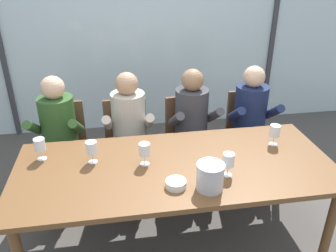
# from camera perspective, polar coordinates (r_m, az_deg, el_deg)

# --- Properties ---
(ground) EXTENTS (14.00, 14.00, 0.00)m
(ground) POSITION_cam_1_polar(r_m,az_deg,el_deg) (3.81, -1.59, -7.63)
(ground) COLOR #4C4742
(window_glass_panel) EXTENTS (7.58, 0.03, 2.60)m
(window_glass_panel) POSITION_cam_1_polar(r_m,az_deg,el_deg) (4.45, -4.04, 15.60)
(window_glass_panel) COLOR silver
(window_glass_panel) RESTS_ON ground
(window_mullion_right) EXTENTS (0.06, 0.06, 2.60)m
(window_mullion_right) POSITION_cam_1_polar(r_m,az_deg,el_deg) (4.89, 17.08, 15.55)
(window_mullion_right) COLOR #38383D
(window_mullion_right) RESTS_ON ground
(hillside_vineyard) EXTENTS (13.58, 2.40, 1.43)m
(hillside_vineyard) POSITION_cam_1_polar(r_m,az_deg,el_deg) (7.65, -6.31, 15.65)
(hillside_vineyard) COLOR #477A38
(hillside_vineyard) RESTS_ON ground
(dining_table) EXTENTS (2.38, 1.01, 0.74)m
(dining_table) POSITION_cam_1_polar(r_m,az_deg,el_deg) (2.62, 1.25, -7.63)
(dining_table) COLOR brown
(dining_table) RESTS_ON ground
(chair_near_curtain) EXTENTS (0.45, 0.45, 0.88)m
(chair_near_curtain) POSITION_cam_1_polar(r_m,az_deg,el_deg) (3.51, -16.85, -2.37)
(chair_near_curtain) COLOR brown
(chair_near_curtain) RESTS_ON ground
(chair_left_of_center) EXTENTS (0.44, 0.44, 0.88)m
(chair_left_of_center) POSITION_cam_1_polar(r_m,az_deg,el_deg) (3.44, -6.89, -1.93)
(chair_left_of_center) COLOR brown
(chair_left_of_center) RESTS_ON ground
(chair_center) EXTENTS (0.50, 0.50, 0.88)m
(chair_center) POSITION_cam_1_polar(r_m,az_deg,el_deg) (3.52, 3.37, -1.12)
(chair_center) COLOR brown
(chair_center) RESTS_ON ground
(chair_right_of_center) EXTENTS (0.45, 0.45, 0.88)m
(chair_right_of_center) POSITION_cam_1_polar(r_m,az_deg,el_deg) (3.74, 13.17, -0.05)
(chair_right_of_center) COLOR brown
(chair_right_of_center) RESTS_ON ground
(person_olive_shirt) EXTENTS (0.49, 0.63, 1.20)m
(person_olive_shirt) POSITION_cam_1_polar(r_m,az_deg,el_deg) (3.30, -17.83, -1.07)
(person_olive_shirt) COLOR #2D5123
(person_olive_shirt) RESTS_ON ground
(person_beige_jumper) EXTENTS (0.48, 0.62, 1.20)m
(person_beige_jumper) POSITION_cam_1_polar(r_m,az_deg,el_deg) (3.25, -6.46, -0.26)
(person_beige_jumper) COLOR #B7AD9E
(person_beige_jumper) RESTS_ON ground
(person_charcoal_jacket) EXTENTS (0.49, 0.63, 1.20)m
(person_charcoal_jacket) POSITION_cam_1_polar(r_m,az_deg,el_deg) (3.33, 4.28, 0.53)
(person_charcoal_jacket) COLOR #38383D
(person_charcoal_jacket) RESTS_ON ground
(person_navy_polo) EXTENTS (0.46, 0.61, 1.20)m
(person_navy_polo) POSITION_cam_1_polar(r_m,az_deg,el_deg) (3.51, 13.79, 1.20)
(person_navy_polo) COLOR #192347
(person_navy_polo) RESTS_ON ground
(ice_bucket_primary) EXTENTS (0.19, 0.19, 0.19)m
(ice_bucket_primary) POSITION_cam_1_polar(r_m,az_deg,el_deg) (2.31, 6.99, -8.22)
(ice_bucket_primary) COLOR #B7B7BC
(ice_bucket_primary) RESTS_ON dining_table
(tasting_bowl) EXTENTS (0.14, 0.14, 0.05)m
(tasting_bowl) POSITION_cam_1_polar(r_m,az_deg,el_deg) (2.34, 1.32, -9.53)
(tasting_bowl) COLOR silver
(tasting_bowl) RESTS_ON dining_table
(wine_glass_by_left_taster) EXTENTS (0.08, 0.08, 0.17)m
(wine_glass_by_left_taster) POSITION_cam_1_polar(r_m,az_deg,el_deg) (2.53, -3.92, -4.05)
(wine_glass_by_left_taster) COLOR silver
(wine_glass_by_left_taster) RESTS_ON dining_table
(wine_glass_near_bucket) EXTENTS (0.08, 0.08, 0.17)m
(wine_glass_near_bucket) POSITION_cam_1_polar(r_m,az_deg,el_deg) (2.44, 9.97, -5.61)
(wine_glass_near_bucket) COLOR silver
(wine_glass_near_bucket) RESTS_ON dining_table
(wine_glass_center_pour) EXTENTS (0.08, 0.08, 0.17)m
(wine_glass_center_pour) POSITION_cam_1_polar(r_m,az_deg,el_deg) (2.61, -12.54, -3.66)
(wine_glass_center_pour) COLOR silver
(wine_glass_center_pour) RESTS_ON dining_table
(wine_glass_by_right_taster) EXTENTS (0.08, 0.08, 0.17)m
(wine_glass_by_right_taster) POSITION_cam_1_polar(r_m,az_deg,el_deg) (2.76, -20.46, -2.95)
(wine_glass_by_right_taster) COLOR silver
(wine_glass_by_right_taster) RESTS_ON dining_table
(wine_glass_spare_empty) EXTENTS (0.08, 0.08, 0.17)m
(wine_glass_spare_empty) POSITION_cam_1_polar(r_m,az_deg,el_deg) (2.92, 17.26, -0.89)
(wine_glass_spare_empty) COLOR silver
(wine_glass_spare_empty) RESTS_ON dining_table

